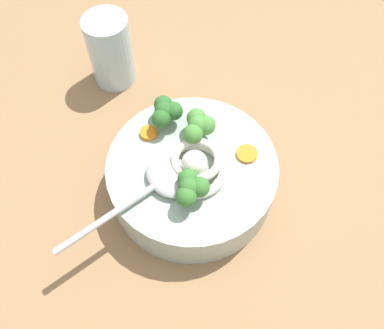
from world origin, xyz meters
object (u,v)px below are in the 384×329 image
(soup_bowl, at_px, (192,176))
(drinking_glass, at_px, (111,51))
(noodle_pile, at_px, (195,164))
(soup_spoon, at_px, (158,184))

(soup_bowl, xyz_separation_m, drinking_glass, (0.21, 0.10, 0.02))
(noodle_pile, height_order, drinking_glass, drinking_glass)
(soup_spoon, height_order, drinking_glass, drinking_glass)
(soup_spoon, bearing_deg, soup_bowl, 180.00)
(soup_spoon, relative_size, drinking_glass, 1.49)
(noodle_pile, xyz_separation_m, drinking_glass, (0.22, 0.10, -0.02))
(soup_bowl, relative_size, noodle_pile, 2.41)
(noodle_pile, xyz_separation_m, soup_spoon, (-0.02, 0.05, -0.00))
(soup_bowl, relative_size, soup_spoon, 1.28)
(soup_bowl, distance_m, noodle_pile, 0.04)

